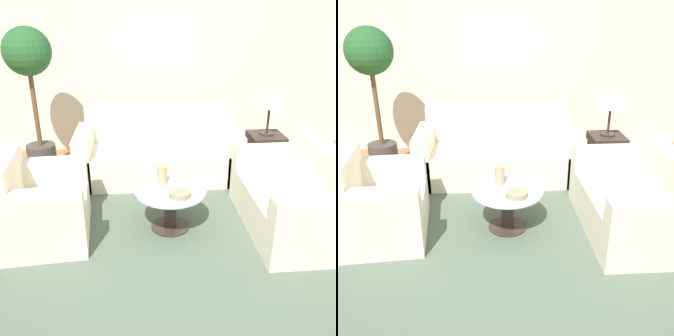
% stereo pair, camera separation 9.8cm
% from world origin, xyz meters
% --- Properties ---
extents(ground_plane, '(14.00, 14.00, 0.00)m').
position_xyz_m(ground_plane, '(0.00, 0.00, 0.00)').
color(ground_plane, '#8E603D').
extents(wall_back, '(10.00, 0.06, 2.60)m').
position_xyz_m(wall_back, '(0.00, 3.03, 1.30)').
color(wall_back, beige).
rests_on(wall_back, ground_plane).
extents(rug, '(3.40, 3.41, 0.01)m').
position_xyz_m(rug, '(-0.03, 0.61, 0.00)').
color(rug, '#4C5B4C').
rests_on(rug, ground_plane).
extents(sofa_main, '(2.04, 0.86, 0.88)m').
position_xyz_m(sofa_main, '(-0.07, 1.91, 0.29)').
color(sofa_main, beige).
rests_on(sofa_main, ground_plane).
extents(armchair, '(0.86, 0.99, 0.84)m').
position_xyz_m(armchair, '(-1.29, 0.58, 0.29)').
color(armchair, beige).
rests_on(armchair, ground_plane).
extents(loveseat, '(0.82, 1.41, 0.86)m').
position_xyz_m(loveseat, '(1.22, 0.53, 0.29)').
color(loveseat, beige).
rests_on(loveseat, ground_plane).
extents(coffee_table, '(0.70, 0.70, 0.42)m').
position_xyz_m(coffee_table, '(-0.03, 0.61, 0.27)').
color(coffee_table, '#332823').
rests_on(coffee_table, ground_plane).
extents(side_table, '(0.42, 0.42, 0.58)m').
position_xyz_m(side_table, '(1.30, 1.75, 0.29)').
color(side_table, '#332823').
rests_on(side_table, ground_plane).
extents(table_lamp, '(0.34, 0.34, 0.56)m').
position_xyz_m(table_lamp, '(1.30, 1.75, 1.02)').
color(table_lamp, '#332823').
rests_on(table_lamp, side_table).
extents(potted_plant, '(0.58, 0.58, 1.86)m').
position_xyz_m(potted_plant, '(-1.61, 2.17, 1.27)').
color(potted_plant, '#3D3833').
rests_on(potted_plant, ground_plane).
extents(vase, '(0.10, 0.10, 0.19)m').
position_xyz_m(vase, '(-0.10, 0.76, 0.52)').
color(vase, tan).
rests_on(vase, coffee_table).
extents(bowl, '(0.21, 0.21, 0.05)m').
position_xyz_m(bowl, '(0.05, 0.48, 0.45)').
color(bowl, gray).
rests_on(bowl, coffee_table).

